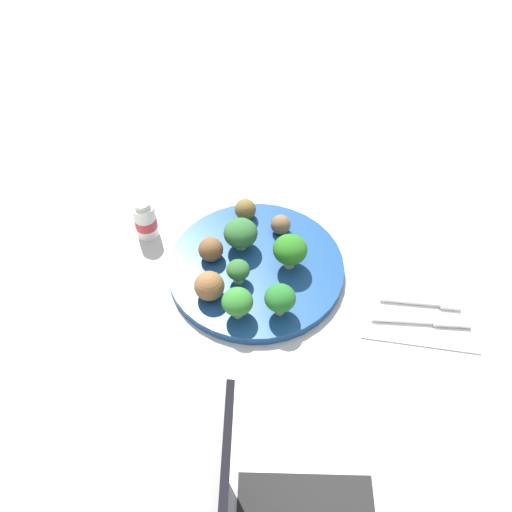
{
  "coord_description": "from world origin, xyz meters",
  "views": [
    {
      "loc": [
        0.15,
        -0.55,
        0.68
      ],
      "look_at": [
        0.0,
        0.0,
        0.04
      ],
      "focal_mm": 38.71,
      "sensor_mm": 36.0,
      "label": 1
    }
  ],
  "objects_px": {
    "broccoli_floret_back_right": "(238,302)",
    "meatball_mid_left": "(211,250)",
    "yogurt_bottle": "(145,220)",
    "fork": "(425,301)",
    "broccoli_floret_front_left": "(238,271)",
    "meatball_back_left": "(245,209)",
    "napkin": "(419,312)",
    "meatball_front_left": "(281,225)",
    "meatball_front_right": "(209,286)",
    "broccoli_floret_back_left": "(280,298)",
    "broccoli_floret_far_rim": "(241,233)",
    "broccoli_floret_near_rim": "(290,250)",
    "plate": "(256,268)",
    "knife": "(425,320)"
  },
  "relations": [
    {
      "from": "meatball_back_left",
      "to": "broccoli_floret_near_rim",
      "type": "bearing_deg",
      "value": -41.81
    },
    {
      "from": "broccoli_floret_back_right",
      "to": "meatball_mid_left",
      "type": "xyz_separation_m",
      "value": [
        -0.07,
        0.1,
        -0.01
      ]
    },
    {
      "from": "yogurt_bottle",
      "to": "fork",
      "type": "bearing_deg",
      "value": -3.21
    },
    {
      "from": "meatball_back_left",
      "to": "fork",
      "type": "distance_m",
      "value": 0.33
    },
    {
      "from": "plate",
      "to": "broccoli_floret_far_rim",
      "type": "bearing_deg",
      "value": 138.45
    },
    {
      "from": "broccoli_floret_front_left",
      "to": "broccoli_floret_near_rim",
      "type": "xyz_separation_m",
      "value": [
        0.07,
        0.05,
        0.01
      ]
    },
    {
      "from": "meatball_back_left",
      "to": "plate",
      "type": "bearing_deg",
      "value": -65.1
    },
    {
      "from": "broccoli_floret_back_right",
      "to": "yogurt_bottle",
      "type": "relative_size",
      "value": 0.69
    },
    {
      "from": "meatball_back_left",
      "to": "yogurt_bottle",
      "type": "height_order",
      "value": "yogurt_bottle"
    },
    {
      "from": "fork",
      "to": "napkin",
      "type": "bearing_deg",
      "value": -107.02
    },
    {
      "from": "broccoli_floret_back_right",
      "to": "broccoli_floret_near_rim",
      "type": "xyz_separation_m",
      "value": [
        0.05,
        0.11,
        0.01
      ]
    },
    {
      "from": "fork",
      "to": "knife",
      "type": "bearing_deg",
      "value": -85.13
    },
    {
      "from": "meatball_front_right",
      "to": "yogurt_bottle",
      "type": "distance_m",
      "value": 0.18
    },
    {
      "from": "broccoli_floret_back_left",
      "to": "broccoli_floret_front_left",
      "type": "height_order",
      "value": "broccoli_floret_back_left"
    },
    {
      "from": "broccoli_floret_near_rim",
      "to": "meatball_back_left",
      "type": "relative_size",
      "value": 1.63
    },
    {
      "from": "meatball_front_right",
      "to": "broccoli_floret_back_right",
      "type": "bearing_deg",
      "value": -24.46
    },
    {
      "from": "broccoli_floret_back_left",
      "to": "knife",
      "type": "distance_m",
      "value": 0.22
    },
    {
      "from": "plate",
      "to": "meatball_back_left",
      "type": "relative_size",
      "value": 7.7
    },
    {
      "from": "broccoli_floret_back_right",
      "to": "yogurt_bottle",
      "type": "distance_m",
      "value": 0.24
    },
    {
      "from": "napkin",
      "to": "fork",
      "type": "relative_size",
      "value": 1.4
    },
    {
      "from": "broccoli_floret_back_right",
      "to": "broccoli_floret_back_left",
      "type": "distance_m",
      "value": 0.06
    },
    {
      "from": "plate",
      "to": "fork",
      "type": "bearing_deg",
      "value": 0.91
    },
    {
      "from": "meatball_back_left",
      "to": "broccoli_floret_back_left",
      "type": "bearing_deg",
      "value": -59.98
    },
    {
      "from": "broccoli_floret_front_left",
      "to": "yogurt_bottle",
      "type": "relative_size",
      "value": 0.55
    },
    {
      "from": "meatball_mid_left",
      "to": "knife",
      "type": "distance_m",
      "value": 0.34
    },
    {
      "from": "meatball_mid_left",
      "to": "broccoli_floret_back_right",
      "type": "bearing_deg",
      "value": -52.66
    },
    {
      "from": "broccoli_floret_back_left",
      "to": "napkin",
      "type": "height_order",
      "value": "broccoli_floret_back_left"
    },
    {
      "from": "fork",
      "to": "yogurt_bottle",
      "type": "xyz_separation_m",
      "value": [
        -0.46,
        0.03,
        0.03
      ]
    },
    {
      "from": "broccoli_floret_front_left",
      "to": "fork",
      "type": "xyz_separation_m",
      "value": [
        0.28,
        0.04,
        -0.03
      ]
    },
    {
      "from": "broccoli_floret_far_rim",
      "to": "knife",
      "type": "height_order",
      "value": "broccoli_floret_far_rim"
    },
    {
      "from": "broccoli_floret_front_left",
      "to": "meatball_mid_left",
      "type": "height_order",
      "value": "same"
    },
    {
      "from": "broccoli_floret_far_rim",
      "to": "broccoli_floret_front_left",
      "type": "xyz_separation_m",
      "value": [
        0.02,
        -0.07,
        -0.01
      ]
    },
    {
      "from": "meatball_mid_left",
      "to": "napkin",
      "type": "relative_size",
      "value": 0.23
    },
    {
      "from": "plate",
      "to": "napkin",
      "type": "relative_size",
      "value": 1.65
    },
    {
      "from": "broccoli_floret_back_right",
      "to": "meatball_mid_left",
      "type": "distance_m",
      "value": 0.12
    },
    {
      "from": "broccoli_floret_far_rim",
      "to": "meatball_front_left",
      "type": "height_order",
      "value": "broccoli_floret_far_rim"
    },
    {
      "from": "meatball_front_right",
      "to": "broccoli_floret_back_left",
      "type": "bearing_deg",
      "value": -1.56
    },
    {
      "from": "napkin",
      "to": "fork",
      "type": "distance_m",
      "value": 0.02
    },
    {
      "from": "meatball_front_right",
      "to": "plate",
      "type": "bearing_deg",
      "value": 56.92
    },
    {
      "from": "meatball_mid_left",
      "to": "broccoli_floret_front_left",
      "type": "bearing_deg",
      "value": -31.32
    },
    {
      "from": "meatball_mid_left",
      "to": "yogurt_bottle",
      "type": "relative_size",
      "value": 0.54
    },
    {
      "from": "meatball_front_left",
      "to": "yogurt_bottle",
      "type": "xyz_separation_m",
      "value": [
        -0.22,
        -0.05,
        0.0
      ]
    },
    {
      "from": "fork",
      "to": "yogurt_bottle",
      "type": "height_order",
      "value": "yogurt_bottle"
    },
    {
      "from": "meatball_mid_left",
      "to": "napkin",
      "type": "height_order",
      "value": "meatball_mid_left"
    },
    {
      "from": "napkin",
      "to": "yogurt_bottle",
      "type": "relative_size",
      "value": 2.32
    },
    {
      "from": "broccoli_floret_back_right",
      "to": "meatball_front_right",
      "type": "xyz_separation_m",
      "value": [
        -0.05,
        0.02,
        -0.01
      ]
    },
    {
      "from": "meatball_front_left",
      "to": "broccoli_floret_back_right",
      "type": "bearing_deg",
      "value": -96.26
    },
    {
      "from": "broccoli_floret_far_rim",
      "to": "broccoli_floret_near_rim",
      "type": "relative_size",
      "value": 0.92
    },
    {
      "from": "meatball_back_left",
      "to": "meatball_front_right",
      "type": "height_order",
      "value": "meatball_front_right"
    },
    {
      "from": "meatball_front_left",
      "to": "fork",
      "type": "height_order",
      "value": "meatball_front_left"
    }
  ]
}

